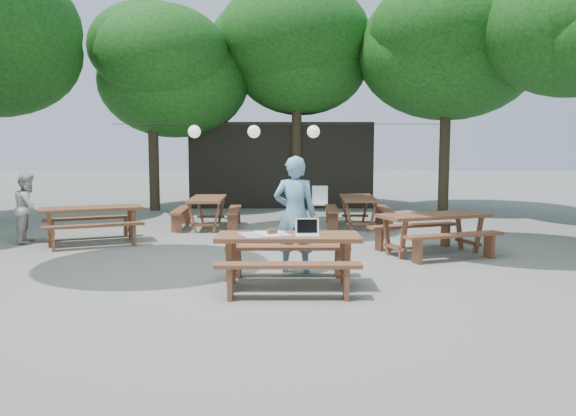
# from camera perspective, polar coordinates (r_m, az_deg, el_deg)

# --- Properties ---
(ground) EXTENTS (80.00, 80.00, 0.00)m
(ground) POSITION_cam_1_polar(r_m,az_deg,el_deg) (9.42, -4.31, -5.89)
(ground) COLOR slate
(ground) RESTS_ON ground
(pavilion) EXTENTS (6.00, 3.00, 2.80)m
(pavilion) POSITION_cam_1_polar(r_m,az_deg,el_deg) (19.70, -0.66, 4.47)
(pavilion) COLOR black
(pavilion) RESTS_ON ground
(main_picnic_table) EXTENTS (2.00, 1.58, 0.75)m
(main_picnic_table) POSITION_cam_1_polar(r_m,az_deg,el_deg) (7.92, 0.01, -5.31)
(main_picnic_table) COLOR brown
(main_picnic_table) RESTS_ON ground
(picnic_table_nw) EXTENTS (2.37, 2.20, 0.75)m
(picnic_table_nw) POSITION_cam_1_polar(r_m,az_deg,el_deg) (12.25, -19.31, -1.60)
(picnic_table_nw) COLOR brown
(picnic_table_nw) RESTS_ON ground
(picnic_table_ne) EXTENTS (2.33, 2.13, 0.75)m
(picnic_table_ne) POSITION_cam_1_polar(r_m,az_deg,el_deg) (10.70, 14.49, -2.51)
(picnic_table_ne) COLOR brown
(picnic_table_ne) RESTS_ON ground
(picnic_table_far_w) EXTENTS (1.65, 2.03, 0.75)m
(picnic_table_far_w) POSITION_cam_1_polar(r_m,az_deg,el_deg) (13.93, -8.16, -0.43)
(picnic_table_far_w) COLOR brown
(picnic_table_far_w) RESTS_ON ground
(picnic_table_far_e) EXTENTS (1.65, 2.03, 0.75)m
(picnic_table_far_e) POSITION_cam_1_polar(r_m,az_deg,el_deg) (14.13, 7.10, -0.32)
(picnic_table_far_e) COLOR brown
(picnic_table_far_e) RESTS_ON ground
(woman) EXTENTS (0.72, 0.53, 1.84)m
(woman) POSITION_cam_1_polar(r_m,az_deg,el_deg) (8.77, 0.70, -0.69)
(woman) COLOR #76AED7
(woman) RESTS_ON ground
(second_person) EXTENTS (0.67, 0.80, 1.45)m
(second_person) POSITION_cam_1_polar(r_m,az_deg,el_deg) (12.79, -24.88, 0.01)
(second_person) COLOR beige
(second_person) RESTS_ON ground
(plastic_chair) EXTENTS (0.48, 0.48, 0.90)m
(plastic_chair) POSITION_cam_1_polar(r_m,az_deg,el_deg) (15.72, 3.23, -0.12)
(plastic_chair) COLOR white
(plastic_chair) RESTS_ON ground
(laptop) EXTENTS (0.34, 0.27, 0.24)m
(laptop) POSITION_cam_1_polar(r_m,az_deg,el_deg) (7.75, 1.97, -2.38)
(laptop) COLOR white
(laptop) RESTS_ON main_picnic_table
(tabletop_clutter) EXTENTS (0.80, 0.75, 0.08)m
(tabletop_clutter) POSITION_cam_1_polar(r_m,az_deg,el_deg) (7.87, -2.23, -2.62)
(tabletop_clutter) COLOR #3B84CC
(tabletop_clutter) RESTS_ON main_picnic_table
(paper_lanterns) EXTENTS (9.00, 0.34, 0.38)m
(paper_lanterns) POSITION_cam_1_polar(r_m,az_deg,el_deg) (15.22, -3.43, 7.77)
(paper_lanterns) COLOR black
(paper_lanterns) RESTS_ON ground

